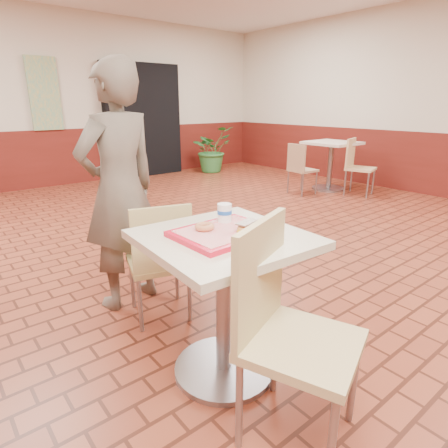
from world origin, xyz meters
TOP-DOWN VIEW (x-y plane):
  - room_shell at (0.00, 0.00)m, footprint 8.01×10.01m
  - wainscot_band at (0.00, 0.00)m, footprint 8.00×10.00m
  - corridor_doorway at (1.20, 4.88)m, footprint 1.60×0.22m
  - promo_poster at (-0.60, 4.94)m, footprint 0.50×0.03m
  - main_table at (-1.36, -0.86)m, footprint 0.78×0.78m
  - chair_main_front at (-1.39, -1.32)m, footprint 0.59×0.59m
  - chair_main_back at (-1.35, -0.17)m, footprint 0.49×0.49m
  - customer at (-1.42, 0.23)m, footprint 0.71×0.54m
  - serving_tray at (-1.36, -0.86)m, footprint 0.48×0.37m
  - ring_donut at (-1.43, -0.80)m, footprint 0.13×0.13m
  - long_john_donut at (-1.28, -0.94)m, footprint 0.16×0.11m
  - paper_cup at (-1.27, -0.76)m, footprint 0.08×0.08m
  - second_table at (3.04, 1.63)m, footprint 0.78×0.78m
  - chair_second_left at (2.36, 1.73)m, footprint 0.40×0.40m
  - chair_second_front at (3.07, 1.14)m, footprint 0.52×0.52m
  - potted_plant at (2.52, 4.34)m, footprint 0.98×0.88m

SIDE VIEW (x-z plane):
  - chair_second_left at x=2.36m, z-range 0.05..0.87m
  - chair_main_back at x=-1.35m, z-range 0.05..0.90m
  - potted_plant at x=2.52m, z-range 0.00..0.98m
  - wainscot_band at x=0.00m, z-range 0.00..1.00m
  - chair_second_front at x=3.07m, z-range 0.05..0.96m
  - main_table at x=-1.36m, z-range 0.14..0.96m
  - second_table at x=3.04m, z-range 0.14..0.97m
  - chair_main_front at x=-1.39m, z-range 0.06..1.05m
  - serving_tray at x=-1.36m, z-range 0.82..0.85m
  - ring_donut at x=-1.43m, z-range 0.85..0.88m
  - long_john_donut at x=-1.28m, z-range 0.85..0.89m
  - customer at x=-1.42m, z-range 0.00..1.75m
  - paper_cup at x=-1.27m, z-range 0.85..0.95m
  - corridor_doorway at x=1.20m, z-range 0.00..2.20m
  - room_shell at x=0.00m, z-range 0.00..3.00m
  - promo_poster at x=-0.60m, z-range 1.00..2.20m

